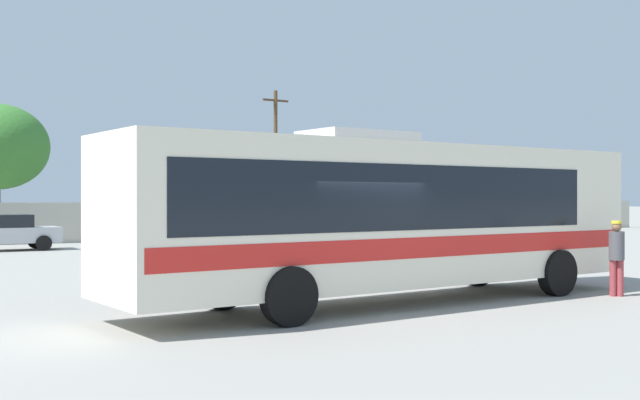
# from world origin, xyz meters

# --- Properties ---
(ground_plane) EXTENTS (300.00, 300.00, 0.00)m
(ground_plane) POSITION_xyz_m (0.00, 10.00, 0.00)
(ground_plane) COLOR gray
(perimeter_wall) EXTENTS (80.00, 0.30, 1.97)m
(perimeter_wall) POSITION_xyz_m (0.00, 26.18, 0.99)
(perimeter_wall) COLOR #B2AD9E
(perimeter_wall) RESTS_ON ground_plane
(coach_bus_cream_red) EXTENTS (12.58, 3.86, 3.55)m
(coach_bus_cream_red) POSITION_xyz_m (1.29, 0.47, 1.90)
(coach_bus_cream_red) COLOR silver
(coach_bus_cream_red) RESTS_ON ground_plane
(attendant_by_bus_door) EXTENTS (0.48, 0.48, 1.70)m
(attendant_by_bus_door) POSITION_xyz_m (6.45, -1.03, 0.97)
(attendant_by_bus_door) COLOR #99383D
(attendant_by_bus_door) RESTS_ON ground_plane
(parked_car_second_silver) EXTENTS (4.16, 2.06, 1.50)m
(parked_car_second_silver) POSITION_xyz_m (-3.47, 21.66, 0.79)
(parked_car_second_silver) COLOR #B7BABF
(parked_car_second_silver) RESTS_ON ground_plane
(utility_pole_far) EXTENTS (1.80, 0.31, 8.77)m
(utility_pole_far) POSITION_xyz_m (13.10, 30.14, 4.57)
(utility_pole_far) COLOR #4C3823
(utility_pole_far) RESTS_ON ground_plane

